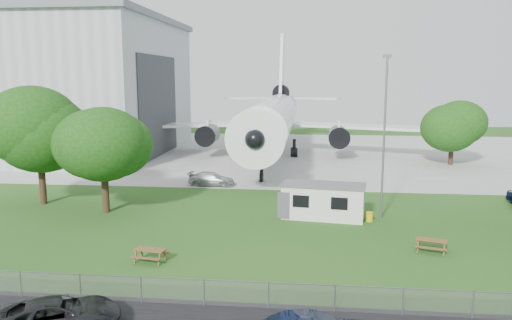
# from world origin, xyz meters

# --- Properties ---
(ground) EXTENTS (160.00, 160.00, 0.00)m
(ground) POSITION_xyz_m (0.00, 0.00, 0.00)
(ground) COLOR #346122
(concrete_apron) EXTENTS (120.00, 46.00, 0.03)m
(concrete_apron) POSITION_xyz_m (0.00, 38.00, 0.01)
(concrete_apron) COLOR #B7B7B2
(concrete_apron) RESTS_ON ground
(hangar) EXTENTS (43.00, 31.00, 18.55)m
(hangar) POSITION_xyz_m (-37.97, 36.00, 9.41)
(hangar) COLOR #B2B7BC
(hangar) RESTS_ON ground
(airliner) EXTENTS (46.36, 47.73, 17.69)m
(airliner) POSITION_xyz_m (-2.00, 35.86, 5.27)
(airliner) COLOR white
(airliner) RESTS_ON ground
(site_cabin) EXTENTS (6.91, 3.53, 2.62)m
(site_cabin) POSITION_xyz_m (3.89, 5.94, 1.31)
(site_cabin) COLOR silver
(site_cabin) RESTS_ON ground
(picnic_west) EXTENTS (2.03, 1.78, 0.76)m
(picnic_west) POSITION_xyz_m (-6.27, -4.27, 0.00)
(picnic_west) COLOR brown
(picnic_west) RESTS_ON ground
(picnic_east) EXTENTS (2.16, 1.96, 0.76)m
(picnic_east) POSITION_xyz_m (10.26, -0.82, 0.00)
(picnic_east) COLOR brown
(picnic_east) RESTS_ON ground
(fence) EXTENTS (58.00, 0.04, 1.30)m
(fence) POSITION_xyz_m (0.00, -9.50, 0.00)
(fence) COLOR gray
(fence) RESTS_ON ground
(lamp_mast) EXTENTS (0.16, 0.16, 12.00)m
(lamp_mast) POSITION_xyz_m (8.20, 6.20, 6.00)
(lamp_mast) COLOR slate
(lamp_mast) RESTS_ON ground
(tree_west_big) EXTENTS (8.01, 8.01, 10.37)m
(tree_west_big) POSITION_xyz_m (-19.38, 7.74, 6.36)
(tree_west_big) COLOR #382619
(tree_west_big) RESTS_ON ground
(tree_west_small) EXTENTS (6.77, 6.77, 8.94)m
(tree_west_small) POSITION_xyz_m (-13.08, 5.73, 5.54)
(tree_west_small) COLOR #382619
(tree_west_small) RESTS_ON ground
(tree_far_apron) EXTENTS (6.84, 6.84, 8.14)m
(tree_far_apron) POSITION_xyz_m (19.84, 30.80, 4.71)
(tree_far_apron) COLOR #382619
(tree_far_apron) RESTS_ON ground
(car_west_estate) EXTENTS (5.66, 4.32, 1.43)m
(car_west_estate) POSITION_xyz_m (-7.57, -12.52, 0.71)
(car_west_estate) COLOR black
(car_west_estate) RESTS_ON ground
(car_apron_van) EXTENTS (4.59, 2.04, 1.31)m
(car_apron_van) POSITION_xyz_m (-6.70, 16.19, 0.65)
(car_apron_van) COLOR #B1B5B9
(car_apron_van) RESTS_ON ground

